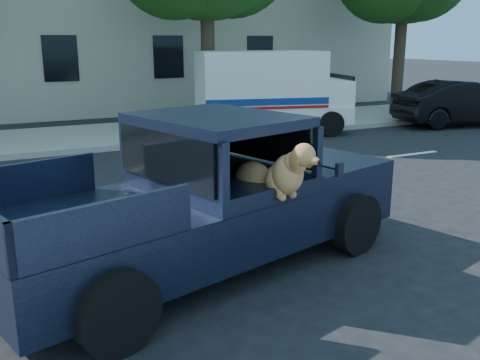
% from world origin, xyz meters
% --- Properties ---
extents(ground, '(120.00, 120.00, 0.00)m').
position_xyz_m(ground, '(0.00, 0.00, 0.00)').
color(ground, black).
rests_on(ground, ground).
extents(far_sidewalk, '(60.00, 4.00, 0.15)m').
position_xyz_m(far_sidewalk, '(0.00, 9.20, 0.07)').
color(far_sidewalk, gray).
rests_on(far_sidewalk, ground).
extents(lane_stripes, '(21.60, 0.14, 0.01)m').
position_xyz_m(lane_stripes, '(2.00, 3.40, 0.01)').
color(lane_stripes, silver).
rests_on(lane_stripes, ground).
extents(pickup_truck, '(5.76, 3.51, 1.93)m').
position_xyz_m(pickup_truck, '(0.47, -0.69, 0.65)').
color(pickup_truck, black).
rests_on(pickup_truck, ground).
extents(mail_truck, '(4.94, 3.19, 2.51)m').
position_xyz_m(mail_truck, '(6.31, 7.88, 1.10)').
color(mail_truck, silver).
rests_on(mail_truck, ground).
extents(parked_sedan, '(2.60, 4.85, 1.52)m').
position_xyz_m(parked_sedan, '(12.95, 6.28, 0.76)').
color(parked_sedan, black).
rests_on(parked_sedan, ground).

